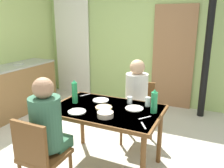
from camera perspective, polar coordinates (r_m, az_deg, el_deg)
ground_plane at (r=3.22m, az=-8.18°, el=-16.86°), size 6.24×6.24×0.00m
wall_back at (r=4.91m, az=6.86°, el=12.08°), size 4.67×0.10×2.85m
door_wooden at (r=4.70m, az=14.81°, el=6.29°), size 0.80×0.05×2.00m
stove_pipe_column at (r=4.32m, az=22.78°, el=10.52°), size 0.12×0.12×2.85m
curtain_panel at (r=5.56m, az=-9.80°, el=10.02°), size 0.90×0.03×2.40m
kitchen_counter at (r=4.66m, az=-24.05°, el=-1.57°), size 0.61×1.97×0.91m
dining_table at (r=2.68m, az=-1.37°, el=-7.70°), size 1.24×0.81×0.75m
chair_near_diner at (r=2.37m, az=-17.45°, el=-16.33°), size 0.40×0.40×0.87m
chair_far_diner at (r=3.34m, az=6.64°, el=-5.97°), size 0.40×0.40×0.87m
person_near_diner at (r=2.32m, az=-15.76°, el=-8.89°), size 0.30×0.37×0.77m
person_far_diner at (r=3.12m, az=6.01°, el=-1.98°), size 0.30×0.37×0.77m
water_bottle_green_near at (r=2.52m, az=10.36°, el=-4.34°), size 0.07×0.07×0.27m
water_bottle_green_far at (r=2.80m, az=-9.21°, el=-2.01°), size 0.07×0.07×0.29m
serving_bowl_center at (r=2.41m, az=-1.66°, el=-7.52°), size 0.17×0.17×0.05m
dinner_plate_near_left at (r=2.57m, az=-8.65°, el=-6.75°), size 0.20×0.20×0.01m
dinner_plate_near_right at (r=2.89m, az=-2.79°, el=-4.01°), size 0.20×0.20×0.01m
dinner_plate_far_center at (r=2.64m, az=5.52°, el=-6.00°), size 0.20×0.20×0.01m
drinking_glass_by_near_diner at (r=2.78m, az=4.39°, el=-3.97°), size 0.06×0.06×0.09m
drinking_glass_by_far_diner at (r=2.72m, az=8.82°, el=-4.35°), size 0.06×0.06×0.11m
drinking_glass_spare_center at (r=2.75m, az=-13.79°, el=-4.60°), size 0.06×0.06×0.09m
bread_plate_sliced at (r=2.64m, az=-2.05°, el=-5.84°), size 0.19×0.19×0.02m
cutlery_knife_near at (r=2.26m, az=7.78°, el=-10.11°), size 0.09×0.13×0.00m
cutlery_fork_near at (r=3.11m, az=-6.66°, el=-2.71°), size 0.08×0.14×0.00m
cutlery_knife_far at (r=2.42m, az=8.06°, el=-8.24°), size 0.10×0.13×0.00m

